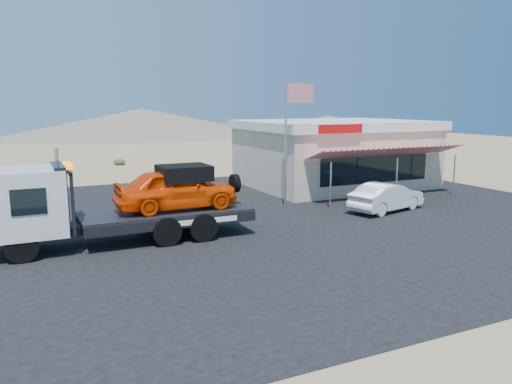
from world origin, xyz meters
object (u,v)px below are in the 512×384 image
Objects in this scene: white_sedan at (387,197)px; tow_truck at (121,199)px; flagpole at (290,128)px; jerky_store at (334,153)px.

tow_truck is at bearing 76.58° from white_sedan.
jerky_store is at bearing 38.79° from flagpole.
tow_truck is 1.47× the size of flagpole.
flagpole reaches higher than tow_truck.
white_sedan is at bearing 0.57° from tow_truck.
tow_truck is 12.09m from white_sedan.
jerky_store reaches higher than white_sedan.
flagpole is (-5.57, -4.47, 1.77)m from jerky_store.
tow_truck is at bearing -160.31° from flagpole.
white_sedan is at bearing -40.08° from flagpole.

